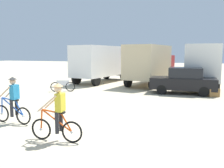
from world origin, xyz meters
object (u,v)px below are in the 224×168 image
at_px(cyclist_orange_shirt, 13,102).
at_px(box_truck_avon_van, 100,62).
at_px(bicycle_spare, 63,86).
at_px(supply_crate, 213,93).
at_px(cyclist_cowboy_hat, 58,115).
at_px(box_truck_white_box, 204,64).
at_px(sedan_parked, 184,81).
at_px(box_truck_tan_camper, 151,63).

bearing_deg(cyclist_orange_shirt, box_truck_avon_van, 97.55).
xyz_separation_m(bicycle_spare, supply_crate, (9.90, 1.46, -0.15)).
bearing_deg(cyclist_cowboy_hat, supply_crate, 62.99).
height_order(box_truck_avon_van, cyclist_orange_shirt, box_truck_avon_van).
xyz_separation_m(box_truck_white_box, bicycle_spare, (-9.48, -5.95, -1.48)).
relative_size(cyclist_orange_shirt, bicycle_spare, 1.14).
bearing_deg(sedan_parked, bicycle_spare, -166.57).
bearing_deg(sedan_parked, box_truck_avon_van, 152.86).
xyz_separation_m(box_truck_white_box, cyclist_cowboy_hat, (-4.58, -14.30, -1.03)).
bearing_deg(cyclist_cowboy_hat, sedan_parked, 72.73).
xyz_separation_m(box_truck_tan_camper, box_truck_white_box, (4.29, 0.28, 0.00)).
distance_m(sedan_parked, bicycle_spare, 8.34).
distance_m(box_truck_avon_van, box_truck_white_box, 8.98).
relative_size(sedan_parked, supply_crate, 6.27).
bearing_deg(box_truck_white_box, bicycle_spare, -147.88).
height_order(box_truck_tan_camper, cyclist_orange_shirt, box_truck_tan_camper).
relative_size(box_truck_avon_van, supply_crate, 10.43).
bearing_deg(bicycle_spare, cyclist_orange_shirt, -72.91).
distance_m(box_truck_white_box, sedan_parked, 4.36).
xyz_separation_m(box_truck_tan_camper, supply_crate, (4.71, -4.22, -1.62)).
relative_size(box_truck_avon_van, bicycle_spare, 4.41).
relative_size(box_truck_white_box, bicycle_spare, 4.31).
xyz_separation_m(box_truck_avon_van, sedan_parked, (7.59, -3.89, -0.99)).
height_order(box_truck_tan_camper, bicycle_spare, box_truck_tan_camper).
bearing_deg(cyclist_orange_shirt, box_truck_white_box, 61.34).
bearing_deg(box_truck_avon_van, bicycle_spare, -94.94).
relative_size(sedan_parked, cyclist_orange_shirt, 2.33).
bearing_deg(supply_crate, bicycle_spare, -171.64).
xyz_separation_m(sedan_parked, cyclist_cowboy_hat, (-3.20, -10.29, -0.04)).
xyz_separation_m(box_truck_tan_camper, cyclist_orange_shirt, (-2.95, -12.96, -1.03)).
bearing_deg(cyclist_orange_shirt, box_truck_tan_camper, 77.20).
height_order(box_truck_white_box, cyclist_cowboy_hat, box_truck_white_box).
bearing_deg(box_truck_avon_van, cyclist_orange_shirt, -82.45).
relative_size(cyclist_orange_shirt, supply_crate, 2.69).
distance_m(cyclist_cowboy_hat, supply_crate, 11.02).
height_order(box_truck_white_box, sedan_parked, box_truck_white_box).
bearing_deg(box_truck_tan_camper, sedan_parked, -52.12).
distance_m(box_truck_avon_van, box_truck_tan_camper, 4.69).
relative_size(sedan_parked, cyclist_cowboy_hat, 2.33).
bearing_deg(sedan_parked, box_truck_tan_camper, 127.88).
xyz_separation_m(box_truck_white_box, sedan_parked, (-1.38, -4.02, -0.99)).
height_order(bicycle_spare, supply_crate, bicycle_spare).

